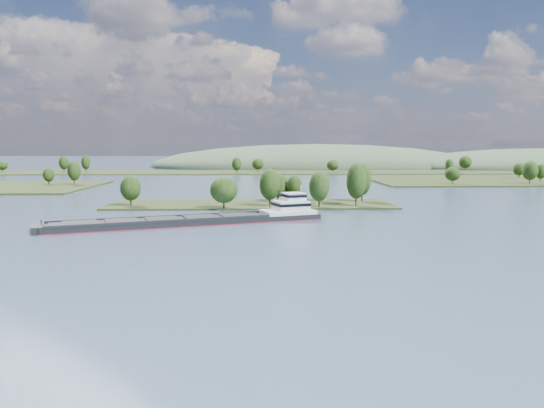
{
  "coord_description": "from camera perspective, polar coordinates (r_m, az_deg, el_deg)",
  "views": [
    {
      "loc": [
        1.61,
        -7.02,
        21.39
      ],
      "look_at": [
        5.85,
        130.0,
        6.0
      ],
      "focal_mm": 35.0,
      "sensor_mm": 36.0,
      "label": 1
    }
  ],
  "objects": [
    {
      "name": "ground",
      "position": [
        128.82,
        -2.47,
        -3.16
      ],
      "size": [
        1800.0,
        1800.0,
        0.0
      ],
      "primitive_type": "plane",
      "color": "#354A5C",
      "rests_on": "ground"
    },
    {
      "name": "tree_island",
      "position": [
        186.34,
        -0.21,
        1.1
      ],
      "size": [
        100.0,
        32.97,
        15.91
      ],
      "color": "#242F15",
      "rests_on": "ground"
    },
    {
      "name": "back_shoreline",
      "position": [
        407.46,
        -0.56,
        3.49
      ],
      "size": [
        900.0,
        60.0,
        15.64
      ],
      "color": "#242F15",
      "rests_on": "ground"
    },
    {
      "name": "hill_east",
      "position": [
        542.92,
        26.7,
        3.47
      ],
      "size": [
        260.0,
        140.0,
        36.0
      ],
      "primitive_type": "ellipsoid",
      "color": "#384B34",
      "rests_on": "ground"
    },
    {
      "name": "hill_west",
      "position": [
        510.82,
        4.81,
        3.98
      ],
      "size": [
        320.0,
        160.0,
        44.0
      ],
      "primitive_type": "ellipsoid",
      "color": "#384B34",
      "rests_on": "ground"
    },
    {
      "name": "cargo_barge",
      "position": [
        145.78,
        -7.07,
        -1.56
      ],
      "size": [
        74.92,
        34.08,
        10.32
      ],
      "color": "black",
      "rests_on": "ground"
    }
  ]
}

